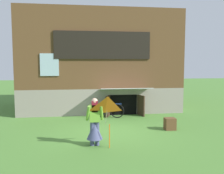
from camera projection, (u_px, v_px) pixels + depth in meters
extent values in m
plane|color=#4C7F33|center=(111.00, 131.00, 9.96)|extent=(60.00, 60.00, 0.00)
cube|color=gray|center=(99.00, 96.00, 15.44)|extent=(8.69, 5.26, 1.36)
cube|color=brown|center=(98.00, 50.00, 15.16)|extent=(8.69, 5.26, 4.16)
cube|color=black|center=(103.00, 45.00, 12.52)|extent=(4.84, 0.08, 1.38)
cube|color=#9EB7C6|center=(103.00, 45.00, 12.54)|extent=(4.68, 0.04, 1.26)
cube|color=#9EB7C6|center=(49.00, 65.00, 12.26)|extent=(0.90, 0.06, 1.10)
cube|color=black|center=(123.00, 105.00, 13.00)|extent=(1.40, 0.03, 1.05)
cube|color=#3D2B1E|center=(108.00, 106.00, 12.60)|extent=(0.34, 0.66, 1.05)
cube|color=#3D2B1E|center=(141.00, 105.00, 12.83)|extent=(0.25, 0.69, 1.05)
cube|color=#B2B2B7|center=(125.00, 89.00, 12.38)|extent=(2.54, 1.09, 0.18)
cylinder|color=#474C75|center=(92.00, 134.00, 8.21)|extent=(0.14, 0.14, 0.79)
cylinder|color=#474C75|center=(97.00, 133.00, 8.23)|extent=(0.14, 0.14, 0.79)
cone|color=#474C75|center=(95.00, 130.00, 8.21)|extent=(0.52, 0.52, 0.60)
cube|color=#72AD38|center=(95.00, 113.00, 8.15)|extent=(0.34, 0.20, 0.56)
cylinder|color=#72AD38|center=(88.00, 113.00, 8.02)|extent=(0.17, 0.32, 0.52)
cylinder|color=#72AD38|center=(102.00, 113.00, 8.08)|extent=(0.17, 0.32, 0.52)
cube|color=maroon|center=(95.00, 107.00, 8.07)|extent=(0.20, 0.08, 0.36)
sphere|color=#D8AD8E|center=(94.00, 101.00, 8.11)|extent=(0.22, 0.22, 0.22)
pyramid|color=orange|center=(108.00, 109.00, 7.68)|extent=(0.90, 0.65, 0.61)
cylinder|color=beige|center=(106.00, 118.00, 7.96)|extent=(0.01, 0.49, 0.55)
cylinder|color=orange|center=(109.00, 136.00, 7.99)|extent=(0.03, 0.03, 0.77)
torus|color=black|center=(117.00, 111.00, 12.28)|extent=(0.69, 0.23, 0.70)
torus|color=black|center=(98.00, 110.00, 12.41)|extent=(0.69, 0.23, 0.70)
cylinder|color=#284CB2|center=(108.00, 107.00, 12.33)|extent=(0.70, 0.23, 0.04)
cylinder|color=#284CB2|center=(108.00, 109.00, 12.34)|extent=(0.76, 0.25, 0.28)
cylinder|color=#284CB2|center=(103.00, 107.00, 12.36)|extent=(0.04, 0.04, 0.39)
cube|color=black|center=(103.00, 103.00, 12.34)|extent=(0.20, 0.08, 0.05)
cylinder|color=#284CB2|center=(117.00, 104.00, 12.25)|extent=(0.43, 0.15, 0.03)
cube|color=brown|center=(170.00, 124.00, 10.15)|extent=(0.43, 0.36, 0.48)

